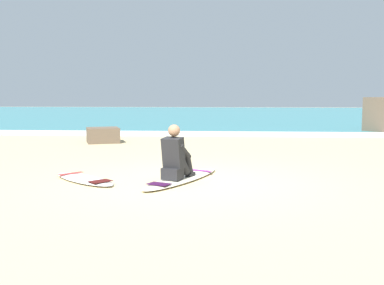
{
  "coord_description": "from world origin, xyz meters",
  "views": [
    {
      "loc": [
        0.56,
        -7.89,
        1.58
      ],
      "look_at": [
        -0.09,
        1.42,
        0.55
      ],
      "focal_mm": 43.11,
      "sensor_mm": 36.0,
      "label": 1
    }
  ],
  "objects_px": {
    "shoreline_rock": "(103,135)",
    "surfboard_main": "(182,178)",
    "surfboard_spare_near": "(84,179)",
    "surfer_seated": "(176,158)"
  },
  "relations": [
    {
      "from": "surfer_seated",
      "to": "surfboard_spare_near",
      "type": "bearing_deg",
      "value": 179.08
    },
    {
      "from": "surfboard_main",
      "to": "surfboard_spare_near",
      "type": "relative_size",
      "value": 1.54
    },
    {
      "from": "surfboard_main",
      "to": "surfboard_spare_near",
      "type": "xyz_separation_m",
      "value": [
        -1.74,
        -0.19,
        0.0
      ]
    },
    {
      "from": "shoreline_rock",
      "to": "surfboard_spare_near",
      "type": "bearing_deg",
      "value": -78.17
    },
    {
      "from": "surfer_seated",
      "to": "surfboard_main",
      "type": "bearing_deg",
      "value": 64.66
    },
    {
      "from": "surfboard_main",
      "to": "shoreline_rock",
      "type": "bearing_deg",
      "value": 116.92
    },
    {
      "from": "shoreline_rock",
      "to": "surfboard_main",
      "type": "bearing_deg",
      "value": -63.08
    },
    {
      "from": "surfboard_spare_near",
      "to": "shoreline_rock",
      "type": "bearing_deg",
      "value": 101.83
    },
    {
      "from": "surfboard_spare_near",
      "to": "shoreline_rock",
      "type": "height_order",
      "value": "shoreline_rock"
    },
    {
      "from": "surfboard_main",
      "to": "surfer_seated",
      "type": "height_order",
      "value": "surfer_seated"
    }
  ]
}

